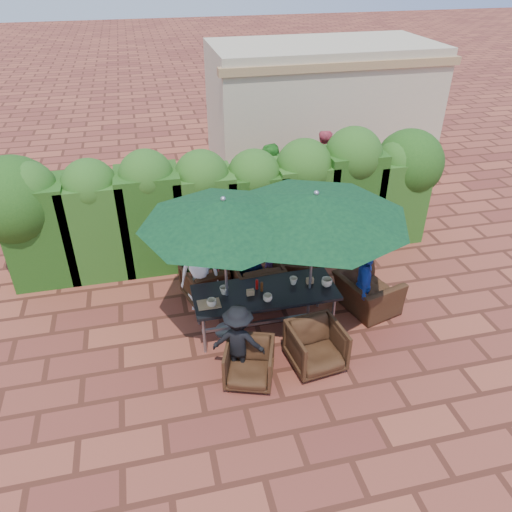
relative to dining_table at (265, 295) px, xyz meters
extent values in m
plane|color=brown|center=(-0.12, 0.10, -0.67)|extent=(80.00, 80.00, 0.00)
cube|color=black|center=(0.00, 0.00, 0.05)|extent=(2.30, 0.90, 0.05)
cube|color=gray|center=(0.00, 0.00, -0.55)|extent=(2.10, 0.05, 0.05)
cylinder|color=gray|center=(-1.05, -0.35, -0.32)|extent=(0.05, 0.05, 0.70)
cylinder|color=gray|center=(-1.05, 0.35, -0.32)|extent=(0.05, 0.05, 0.70)
cylinder|color=gray|center=(1.05, -0.35, -0.32)|extent=(0.05, 0.05, 0.70)
cylinder|color=gray|center=(1.05, 0.35, -0.32)|extent=(0.05, 0.05, 0.70)
cylinder|color=gray|center=(-0.61, 0.05, -0.66)|extent=(0.44, 0.44, 0.03)
cylinder|color=gray|center=(-0.61, 0.05, 0.53)|extent=(0.04, 0.04, 2.40)
cone|color=black|center=(-0.61, 0.05, 1.55)|extent=(2.50, 2.50, 0.38)
sphere|color=gray|center=(-0.61, 0.05, 1.75)|extent=(0.08, 0.08, 0.08)
cylinder|color=gray|center=(0.72, -0.07, -0.66)|extent=(0.44, 0.44, 0.03)
cylinder|color=gray|center=(0.72, -0.07, 0.53)|extent=(0.04, 0.04, 2.40)
cone|color=black|center=(0.72, -0.07, 1.55)|extent=(2.85, 2.85, 0.38)
sphere|color=gray|center=(0.72, -0.07, 1.75)|extent=(0.08, 0.08, 0.08)
imported|color=black|center=(-0.84, 1.06, -0.31)|extent=(0.85, 0.82, 0.72)
imported|color=black|center=(0.06, 0.85, -0.24)|extent=(0.89, 0.84, 0.87)
imported|color=black|center=(0.92, 1.01, -0.30)|extent=(0.94, 0.92, 0.75)
imported|color=black|center=(-0.50, -1.07, -0.32)|extent=(0.86, 0.83, 0.70)
imported|color=black|center=(0.54, -0.99, -0.29)|extent=(0.84, 0.80, 0.78)
imported|color=black|center=(1.85, 0.11, -0.24)|extent=(0.89, 1.13, 0.87)
imported|color=white|center=(-0.92, 0.88, 0.01)|extent=(0.74, 0.53, 1.36)
imported|color=#1E3FA5|center=(0.01, 1.03, 0.00)|extent=(0.50, 0.41, 1.35)
imported|color=black|center=(0.90, 0.99, -0.09)|extent=(0.59, 0.40, 1.17)
imported|color=black|center=(-0.62, -0.88, -0.08)|extent=(0.84, 0.60, 1.20)
imported|color=#1E3FA5|center=(1.68, -0.05, -0.07)|extent=(0.60, 0.80, 1.22)
imported|color=#D34A5F|center=(-0.46, 1.13, -0.26)|extent=(0.33, 0.28, 0.83)
imported|color=#804BA3|center=(0.38, 1.07, -0.29)|extent=(0.30, 0.26, 0.76)
imported|color=#2D8524|center=(1.20, 4.24, 0.13)|extent=(1.46, 1.44, 1.62)
imported|color=#D34A5F|center=(2.56, 4.54, 0.18)|extent=(0.90, 0.65, 1.71)
imported|color=gray|center=(3.09, 4.53, 0.12)|extent=(1.12, 0.85, 1.59)
imported|color=beige|center=(-0.89, -0.18, 0.14)|extent=(0.15, 0.15, 0.12)
imported|color=beige|center=(-0.65, 0.09, 0.14)|extent=(0.14, 0.14, 0.13)
imported|color=beige|center=(-0.03, -0.25, 0.13)|extent=(0.15, 0.15, 0.12)
imported|color=beige|center=(0.50, 0.09, 0.14)|extent=(0.13, 0.13, 0.12)
imported|color=beige|center=(1.00, -0.09, 0.15)|extent=(0.18, 0.18, 0.14)
cylinder|color=#B20C0A|center=(-0.11, 0.10, 0.16)|extent=(0.04, 0.04, 0.17)
cylinder|color=#4C230C|center=(-0.05, 0.02, 0.16)|extent=(0.04, 0.04, 0.17)
cube|color=#9E764C|center=(-0.92, -0.13, 0.08)|extent=(0.35, 0.25, 0.02)
cube|color=tan|center=(-0.25, -0.04, 0.13)|extent=(0.12, 0.06, 0.10)
cube|color=tan|center=(0.76, 0.05, 0.13)|extent=(0.12, 0.06, 0.10)
cube|color=#13390F|center=(-3.62, 2.40, 0.30)|extent=(1.15, 0.95, 1.95)
sphere|color=#13390F|center=(-3.62, 2.40, 1.17)|extent=(0.96, 0.96, 0.96)
cube|color=#13390F|center=(-2.62, 2.40, 0.27)|extent=(1.15, 0.95, 1.88)
sphere|color=#13390F|center=(-2.62, 2.40, 1.11)|extent=(0.99, 0.99, 0.99)
cube|color=#13390F|center=(-1.62, 2.40, 0.31)|extent=(1.15, 0.95, 1.97)
sphere|color=#13390F|center=(-1.62, 2.40, 1.20)|extent=(0.99, 0.99, 0.99)
cube|color=#13390F|center=(-0.62, 2.40, 0.25)|extent=(1.15, 0.95, 1.86)
sphere|color=#13390F|center=(-0.62, 2.40, 1.08)|extent=(1.03, 1.03, 1.03)
cube|color=#13390F|center=(0.38, 2.40, 0.21)|extent=(1.15, 0.95, 1.78)
sphere|color=#13390F|center=(0.38, 2.40, 1.00)|extent=(1.04, 1.04, 1.04)
cube|color=#13390F|center=(1.38, 2.40, 0.26)|extent=(1.15, 0.95, 1.86)
sphere|color=#13390F|center=(1.38, 2.40, 1.09)|extent=(1.12, 1.12, 1.12)
cube|color=#13390F|center=(2.38, 2.40, 0.33)|extent=(1.15, 0.95, 2.02)
sphere|color=#13390F|center=(2.38, 2.40, 1.24)|extent=(1.13, 1.13, 1.13)
cube|color=#13390F|center=(3.38, 2.40, 0.21)|extent=(1.15, 0.95, 1.78)
sphere|color=#13390F|center=(3.38, 2.40, 1.00)|extent=(0.93, 0.93, 0.93)
sphere|color=#13390F|center=(-3.92, 2.50, 0.93)|extent=(1.60, 1.60, 1.60)
sphere|color=#13390F|center=(3.68, 2.50, 0.93)|extent=(1.40, 1.40, 1.40)
cube|color=tan|center=(3.38, 7.10, 0.93)|extent=(6.00, 3.00, 3.20)
cube|color=tan|center=(3.38, 5.65, 2.23)|extent=(6.20, 0.25, 0.20)
camera|label=1|loc=(-1.61, -6.19, 4.80)|focal=35.00mm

